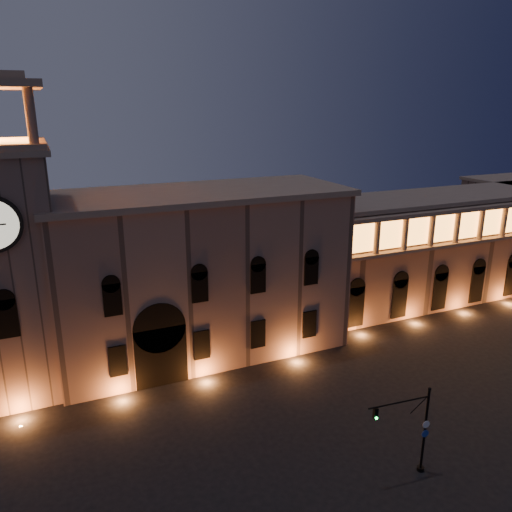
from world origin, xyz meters
The scene contains 5 objects.
ground centered at (0.00, 0.00, 0.00)m, with size 160.00×160.00×0.00m, color black.
government_building centered at (-2.08, 21.93, 8.77)m, with size 30.80×12.80×17.60m.
clock_tower centered at (-20.50, 20.98, 12.50)m, with size 9.80×9.80×32.40m.
colonnade_wing centered at (32.00, 23.92, 7.33)m, with size 40.60×11.50×14.50m.
traffic_light centered at (5.85, -3.14, 3.67)m, with size 5.08×0.80×6.99m.
Camera 1 is at (-16.72, -26.48, 25.91)m, focal length 35.00 mm.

